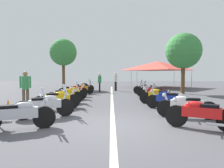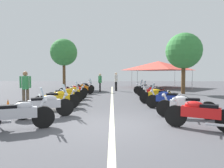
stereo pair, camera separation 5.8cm
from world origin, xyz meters
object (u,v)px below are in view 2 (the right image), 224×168
(motorcycle_right_row_2, at_px, (167,99))
(motorcycle_right_row_5, at_px, (150,90))
(motorcycle_left_row_7, at_px, (83,87))
(event_tent, at_px, (158,66))
(motorcycle_right_row_1, at_px, (185,106))
(motorcycle_left_row_0, at_px, (18,114))
(roadside_tree_1, at_px, (64,53))
(motorcycle_left_row_1, at_px, (45,105))
(motorcycle_right_row_3, at_px, (159,96))
(bystander_2, at_px, (100,81))
(motorcycle_right_row_4, at_px, (155,92))
(motorcycle_right_row_6, at_px, (146,89))
(bystander_1, at_px, (116,80))
(motorcycle_left_row_5, at_px, (73,90))
(motorcycle_left_row_2, at_px, (57,99))
(motorcycle_left_row_4, at_px, (71,93))
(traffic_cone_0, at_px, (8,107))
(motorcycle_left_row_6, at_px, (81,89))
(roadside_tree_0, at_px, (184,51))
(bystander_0, at_px, (25,86))
(motorcycle_left_row_3, at_px, (65,95))

(motorcycle_right_row_2, bearing_deg, motorcycle_right_row_5, -70.00)
(motorcycle_left_row_7, xyz_separation_m, event_tent, (6.68, -8.17, 2.17))
(motorcycle_right_row_1, bearing_deg, motorcycle_left_row_0, 34.98)
(roadside_tree_1, height_order, event_tent, roadside_tree_1)
(motorcycle_left_row_0, xyz_separation_m, motorcycle_left_row_1, (1.66, -0.22, 0.01))
(motorcycle_right_row_3, bearing_deg, bystander_2, -44.96)
(motorcycle_right_row_2, relative_size, motorcycle_right_row_4, 1.00)
(motorcycle_right_row_6, bearing_deg, bystander_1, -26.55)
(motorcycle_left_row_5, height_order, motorcycle_left_row_7, motorcycle_left_row_7)
(motorcycle_right_row_6, height_order, event_tent, event_tent)
(motorcycle_left_row_1, relative_size, motorcycle_left_row_2, 1.02)
(motorcycle_left_row_4, distance_m, traffic_cone_0, 4.68)
(motorcycle_left_row_0, bearing_deg, bystander_1, 54.39)
(motorcycle_left_row_5, height_order, motorcycle_right_row_1, motorcycle_left_row_5)
(motorcycle_left_row_6, distance_m, roadside_tree_1, 7.81)
(bystander_1, bearing_deg, motorcycle_left_row_2, 49.15)
(motorcycle_left_row_4, relative_size, motorcycle_right_row_4, 1.02)
(motorcycle_left_row_5, bearing_deg, roadside_tree_0, -0.90)
(motorcycle_left_row_0, xyz_separation_m, bystander_1, (13.40, -3.07, 0.59))
(event_tent, bearing_deg, motorcycle_right_row_5, 163.81)
(bystander_0, distance_m, bystander_1, 10.35)
(motorcycle_left_row_3, relative_size, motorcycle_left_row_6, 0.95)
(motorcycle_left_row_4, relative_size, event_tent, 0.30)
(motorcycle_right_row_1, bearing_deg, motorcycle_left_row_5, -32.74)
(motorcycle_left_row_7, bearing_deg, event_tent, 20.50)
(motorcycle_right_row_4, bearing_deg, bystander_2, -34.15)
(motorcycle_right_row_6, bearing_deg, motorcycle_right_row_3, 115.18)
(motorcycle_left_row_2, height_order, motorcycle_right_row_4, motorcycle_right_row_4)
(bystander_2, distance_m, roadside_tree_0, 7.60)
(motorcycle_left_row_2, height_order, roadside_tree_0, roadside_tree_0)
(motorcycle_right_row_6, bearing_deg, motorcycle_right_row_1, 117.29)
(motorcycle_left_row_0, xyz_separation_m, motorcycle_left_row_5, (8.34, 0.05, -0.01))
(motorcycle_left_row_2, xyz_separation_m, bystander_2, (8.88, -1.43, 0.53))
(motorcycle_right_row_2, relative_size, event_tent, 0.29)
(motorcycle_left_row_4, xyz_separation_m, event_tent, (11.68, -8.23, 2.20))
(motorcycle_right_row_2, bearing_deg, bystander_0, 16.64)
(motorcycle_left_row_0, xyz_separation_m, motorcycle_right_row_6, (10.12, -5.44, -0.01))
(motorcycle_left_row_5, bearing_deg, motorcycle_right_row_4, -31.26)
(motorcycle_left_row_4, distance_m, motorcycle_right_row_6, 6.31)
(bystander_1, height_order, roadside_tree_1, roadside_tree_1)
(motorcycle_left_row_0, relative_size, motorcycle_left_row_1, 0.98)
(motorcycle_left_row_7, xyz_separation_m, motorcycle_right_row_5, (-3.36, -5.25, -0.00))
(bystander_2, bearing_deg, roadside_tree_1, 134.26)
(motorcycle_right_row_4, distance_m, traffic_cone_0, 8.26)
(motorcycle_left_row_4, bearing_deg, motorcycle_left_row_3, -111.11)
(motorcycle_right_row_6, distance_m, roadside_tree_1, 10.89)
(motorcycle_right_row_6, distance_m, bystander_1, 4.09)
(traffic_cone_0, bearing_deg, motorcycle_left_row_4, -20.56)
(motorcycle_left_row_4, relative_size, motorcycle_left_row_7, 1.00)
(motorcycle_right_row_6, height_order, bystander_1, bystander_1)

